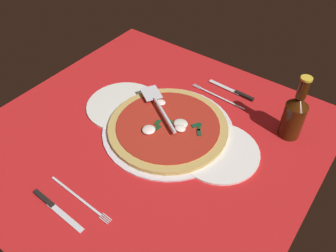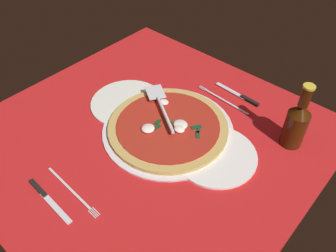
# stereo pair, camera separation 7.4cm
# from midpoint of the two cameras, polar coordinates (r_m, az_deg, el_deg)

# --- Properties ---
(ground_plane) EXTENTS (0.96, 0.96, 0.01)m
(ground_plane) POSITION_cam_midpoint_polar(r_m,az_deg,el_deg) (1.04, -5.17, -2.09)
(ground_plane) COLOR red
(checker_pattern) EXTENTS (0.96, 0.96, 0.00)m
(checker_pattern) POSITION_cam_midpoint_polar(r_m,az_deg,el_deg) (1.04, -5.18, -1.92)
(checker_pattern) COLOR white
(checker_pattern) RESTS_ON ground_plane
(pizza_pan) EXTENTS (0.40, 0.40, 0.01)m
(pizza_pan) POSITION_cam_midpoint_polar(r_m,az_deg,el_deg) (1.05, -2.00, -0.63)
(pizza_pan) COLOR silver
(pizza_pan) RESTS_ON ground_plane
(dinner_plate_left) EXTENTS (0.24, 0.24, 0.01)m
(dinner_plate_left) POSITION_cam_midpoint_polar(r_m,az_deg,el_deg) (1.15, -9.18, 3.30)
(dinner_plate_left) COLOR white
(dinner_plate_left) RESTS_ON ground_plane
(dinner_plate_right) EXTENTS (0.24, 0.24, 0.01)m
(dinner_plate_right) POSITION_cam_midpoint_polar(r_m,az_deg,el_deg) (0.99, 6.22, -4.36)
(dinner_plate_right) COLOR white
(dinner_plate_right) RESTS_ON ground_plane
(pizza) EXTENTS (0.37, 0.37, 0.03)m
(pizza) POSITION_cam_midpoint_polar(r_m,az_deg,el_deg) (1.04, -2.02, -0.14)
(pizza) COLOR tan
(pizza) RESTS_ON pizza_pan
(pizza_server) EXTENTS (0.22, 0.15, 0.01)m
(pizza_server) POSITION_cam_midpoint_polar(r_m,az_deg,el_deg) (1.08, -3.53, 3.40)
(pizza_server) COLOR silver
(pizza_server) RESTS_ON pizza
(place_setting_near) EXTENTS (0.22, 0.13, 0.01)m
(place_setting_near) POSITION_cam_midpoint_polar(r_m,az_deg,el_deg) (0.93, -18.76, -12.22)
(place_setting_near) COLOR silver
(place_setting_near) RESTS_ON ground_plane
(place_setting_far) EXTENTS (0.21, 0.14, 0.01)m
(place_setting_far) POSITION_cam_midpoint_polar(r_m,az_deg,el_deg) (1.19, 7.99, 5.09)
(place_setting_far) COLOR silver
(place_setting_far) RESTS_ON ground_plane
(beer_bottle) EXTENTS (0.06, 0.06, 0.21)m
(beer_bottle) POSITION_cam_midpoint_polar(r_m,az_deg,el_deg) (1.04, 18.36, 1.73)
(beer_bottle) COLOR #3B1A07
(beer_bottle) RESTS_ON ground_plane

